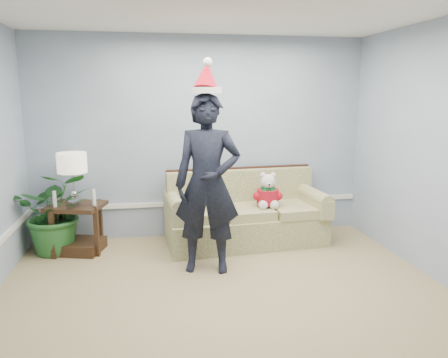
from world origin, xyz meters
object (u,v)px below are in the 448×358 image
object	(u,v)px
sofa	(244,217)
side_table	(78,233)
table_lamp	(72,165)
houseplant	(56,212)
teddy_bear	(268,194)
man	(208,184)

from	to	relation	value
sofa	side_table	bearing A→B (deg)	176.07
side_table	table_lamp	distance (m)	0.85
side_table	houseplant	size ratio (longest dim) A/B	0.73
sofa	teddy_bear	bearing A→B (deg)	-31.52
side_table	houseplant	bearing A→B (deg)	171.75
side_table	table_lamp	xyz separation A→B (m)	(-0.02, 0.05, 0.85)
sofa	table_lamp	bearing A→B (deg)	174.74
table_lamp	houseplant	bearing A→B (deg)	-176.24
teddy_bear	houseplant	bearing A→B (deg)	-175.59
sofa	table_lamp	size ratio (longest dim) A/B	3.32
table_lamp	teddy_bear	bearing A→B (deg)	-3.91
houseplant	man	xyz separation A→B (m)	(1.76, -0.86, 0.46)
sofa	teddy_bear	xyz separation A→B (m)	(0.28, -0.14, 0.33)
side_table	man	distance (m)	1.88
side_table	teddy_bear	bearing A→B (deg)	-2.77
sofa	teddy_bear	world-z (taller)	teddy_bear
sofa	houseplant	world-z (taller)	houseplant
houseplant	side_table	bearing A→B (deg)	-8.25
table_lamp	houseplant	distance (m)	0.61
table_lamp	teddy_bear	distance (m)	2.46
sofa	man	bearing A→B (deg)	-129.89
table_lamp	houseplant	size ratio (longest dim) A/B	0.61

